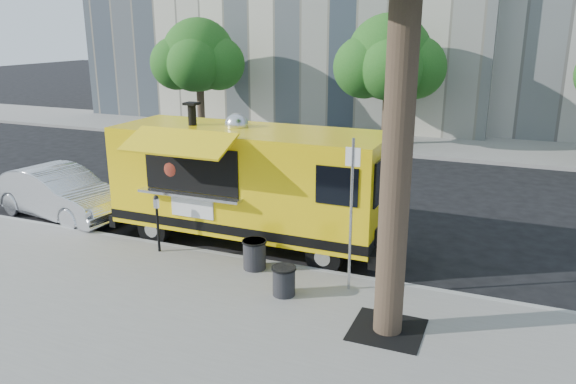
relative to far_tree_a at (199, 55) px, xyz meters
name	(u,v)px	position (x,y,z in m)	size (l,w,h in m)	color
ground	(303,255)	(10.00, -12.30, -3.78)	(120.00, 120.00, 0.00)	black
sidewalk	(218,338)	(10.00, -16.30, -3.70)	(60.00, 6.00, 0.15)	gray
curb	(288,268)	(10.00, -13.23, -3.70)	(60.00, 0.14, 0.16)	#999993
far_sidewalk	(411,144)	(10.00, 1.20, -3.70)	(60.00, 5.00, 0.15)	gray
tree_well	(387,330)	(12.60, -15.10, -3.62)	(1.20, 1.20, 0.02)	black
far_tree_a	(199,55)	(0.00, 0.00, 0.00)	(3.42, 3.42, 5.36)	#33261C
far_tree_b	(389,57)	(9.00, 0.40, 0.06)	(3.60, 3.60, 5.50)	#33261C
sign_post	(351,206)	(11.55, -13.85, -1.93)	(0.28, 0.06, 3.00)	silver
parking_meter	(157,217)	(7.00, -13.65, -2.79)	(0.11, 0.11, 1.33)	black
food_truck	(247,182)	(8.51, -12.13, -2.21)	(6.78, 3.14, 3.34)	yellow
sedan	(60,193)	(2.83, -12.30, -3.08)	(1.48, 4.24, 1.40)	silver
trash_bin_left	(254,254)	(9.42, -13.67, -3.29)	(0.52, 0.52, 0.63)	black
trash_bin_right	(284,280)	(10.47, -14.56, -3.32)	(0.47, 0.47, 0.57)	black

